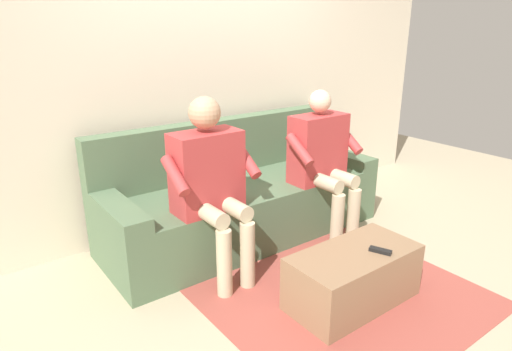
# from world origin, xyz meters

# --- Properties ---
(ground_plane) EXTENTS (8.00, 8.00, 0.00)m
(ground_plane) POSITION_xyz_m (0.00, 0.60, 0.00)
(ground_plane) COLOR tan
(back_wall) EXTENTS (5.32, 0.06, 2.79)m
(back_wall) POSITION_xyz_m (0.00, -0.60, 1.40)
(back_wall) COLOR beige
(back_wall) RESTS_ON ground
(couch) EXTENTS (2.27, 0.82, 0.92)m
(couch) POSITION_xyz_m (0.00, -0.12, 0.31)
(couch) COLOR #516B4C
(couch) RESTS_ON ground
(coffee_table) EXTENTS (0.83, 0.42, 0.35)m
(coffee_table) POSITION_xyz_m (0.00, 1.08, 0.18)
(coffee_table) COLOR #8C6B4C
(coffee_table) RESTS_ON ground
(person_left_seated) EXTENTS (0.61, 0.49, 1.19)m
(person_left_seated) POSITION_xyz_m (-0.51, 0.27, 0.67)
(person_left_seated) COLOR #B23838
(person_left_seated) RESTS_ON ground
(person_right_seated) EXTENTS (0.61, 0.50, 1.23)m
(person_right_seated) POSITION_xyz_m (0.51, 0.26, 0.70)
(person_right_seated) COLOR #B23838
(person_right_seated) RESTS_ON ground
(remote_black) EXTENTS (0.09, 0.14, 0.02)m
(remote_black) POSITION_xyz_m (-0.12, 1.18, 0.36)
(remote_black) COLOR black
(remote_black) RESTS_ON coffee_table
(floor_rug) EXTENTS (1.63, 1.66, 0.01)m
(floor_rug) POSITION_xyz_m (0.00, 0.92, 0.00)
(floor_rug) COLOR #9E473D
(floor_rug) RESTS_ON ground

